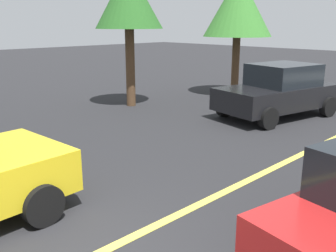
% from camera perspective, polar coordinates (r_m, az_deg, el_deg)
% --- Properties ---
extents(lane_marking_centre, '(28.00, 0.16, 0.01)m').
position_cam_1_polar(lane_marking_centre, '(6.87, 7.68, -10.11)').
color(lane_marking_centre, '#E0D14C').
extents(car_black_near_curb, '(4.33, 2.64, 1.68)m').
position_cam_1_polar(car_black_near_curb, '(12.65, 16.25, 5.07)').
color(car_black_near_curb, black).
rests_on(car_black_near_curb, ground_plane).
extents(tree_right_verge, '(2.73, 2.73, 4.81)m').
position_cam_1_polar(tree_right_verge, '(16.10, 10.44, 17.24)').
color(tree_right_verge, '#513823').
rests_on(tree_right_verge, ground_plane).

